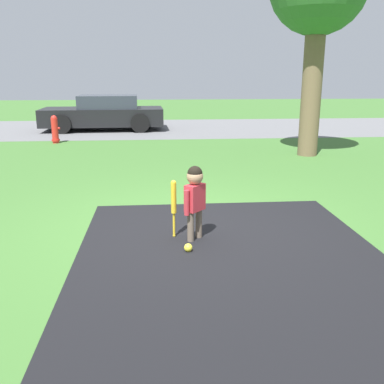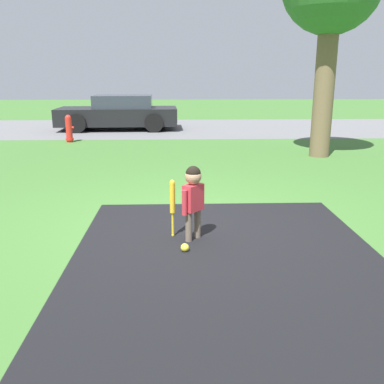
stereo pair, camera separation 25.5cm
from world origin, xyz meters
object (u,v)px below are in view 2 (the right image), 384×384
(child, at_px, (193,193))
(parked_car, at_px, (119,113))
(baseball_bat, at_px, (172,200))
(fire_hydrant, at_px, (69,129))
(sports_ball, at_px, (185,248))

(child, relative_size, parked_car, 0.21)
(parked_car, bearing_deg, baseball_bat, 98.67)
(baseball_bat, bearing_deg, fire_hydrant, 111.77)
(child, bearing_deg, parked_car, 54.61)
(child, distance_m, parked_car, 11.10)
(child, height_order, fire_hydrant, child)
(child, xyz_separation_m, baseball_bat, (-0.24, 0.11, -0.12))
(child, xyz_separation_m, parked_car, (-2.26, 10.86, 0.01))
(fire_hydrant, xyz_separation_m, parked_car, (1.08, 3.01, 0.20))
(sports_ball, bearing_deg, parked_car, 100.83)
(child, xyz_separation_m, sports_ball, (-0.11, -0.36, -0.54))
(sports_ball, height_order, parked_car, parked_car)
(baseball_bat, relative_size, sports_ball, 7.59)
(baseball_bat, distance_m, parked_car, 10.95)
(child, relative_size, fire_hydrant, 1.13)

